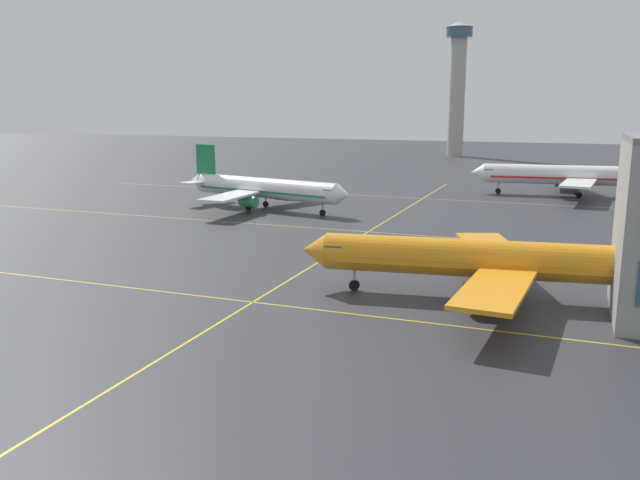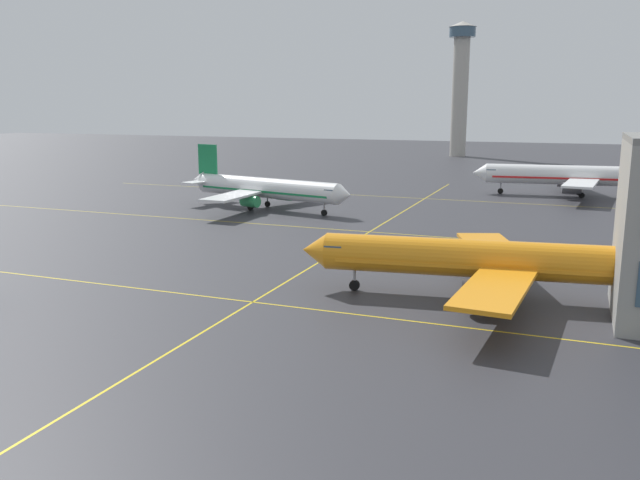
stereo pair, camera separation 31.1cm
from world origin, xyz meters
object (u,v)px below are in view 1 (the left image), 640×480
at_px(airliner_second_row, 489,260).
at_px(control_tower, 458,80).
at_px(airliner_far_left_stand, 571,175).
at_px(airliner_third_row, 263,188).

relative_size(airliner_second_row, control_tower, 0.77).
distance_m(airliner_far_left_stand, control_tower, 100.70).
xyz_separation_m(airliner_second_row, airliner_far_left_stand, (6.22, 73.94, 0.33)).
height_order(airliner_third_row, airliner_far_left_stand, airliner_far_left_stand).
xyz_separation_m(airliner_second_row, airliner_third_row, (-40.57, 38.72, -0.06)).
bearing_deg(airliner_far_left_stand, control_tower, 112.02).
distance_m(airliner_second_row, airliner_third_row, 56.08).
bearing_deg(airliner_second_row, airliner_far_left_stand, 85.19).
distance_m(airliner_second_row, airliner_far_left_stand, 74.20).
bearing_deg(airliner_second_row, control_tower, 100.53).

